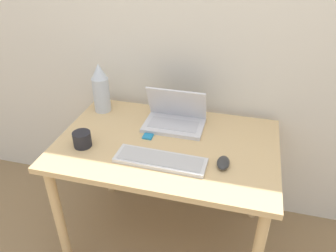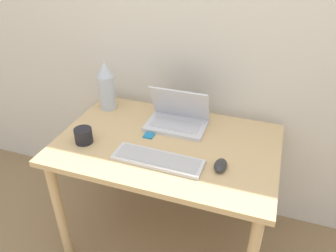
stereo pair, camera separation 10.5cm
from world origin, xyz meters
name	(u,v)px [view 1 (the left image)]	position (x,y,z in m)	size (l,w,h in m)	color
wall_back	(187,12)	(0.00, 0.79, 1.25)	(6.00, 0.05, 2.50)	silver
desk	(167,157)	(0.00, 0.36, 0.61)	(1.11, 0.72, 0.70)	tan
laptop	(175,118)	(0.00, 0.53, 0.75)	(0.32, 0.21, 0.21)	silver
keyboard	(160,160)	(0.01, 0.20, 0.71)	(0.43, 0.14, 0.02)	silver
mouse	(223,163)	(0.30, 0.24, 0.72)	(0.06, 0.10, 0.03)	#2D2D2D
vase	(101,88)	(-0.45, 0.59, 0.85)	(0.09, 0.09, 0.29)	silver
mp3_player	(148,136)	(-0.11, 0.38, 0.71)	(0.05, 0.05, 0.01)	#1E7FB7
mug	(82,139)	(-0.39, 0.23, 0.74)	(0.09, 0.09, 0.08)	black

